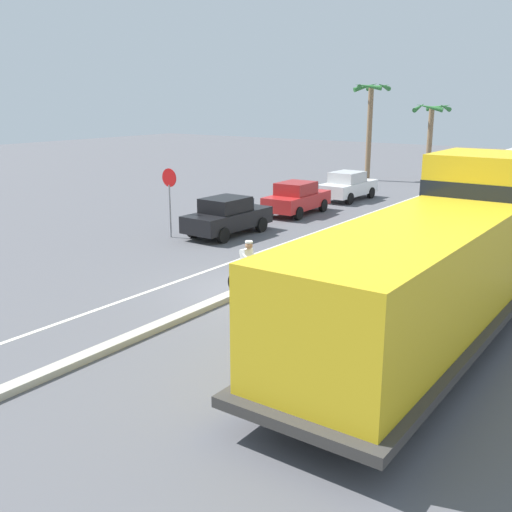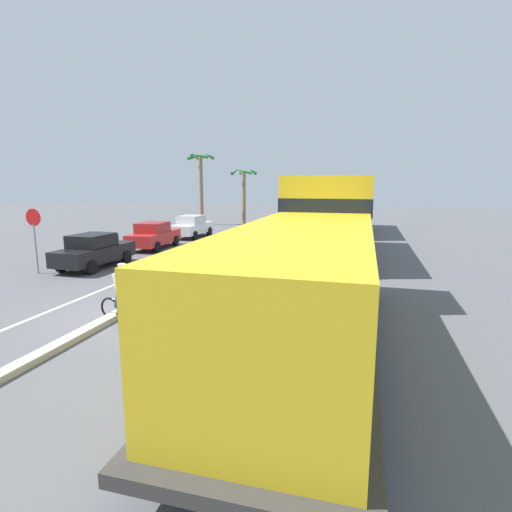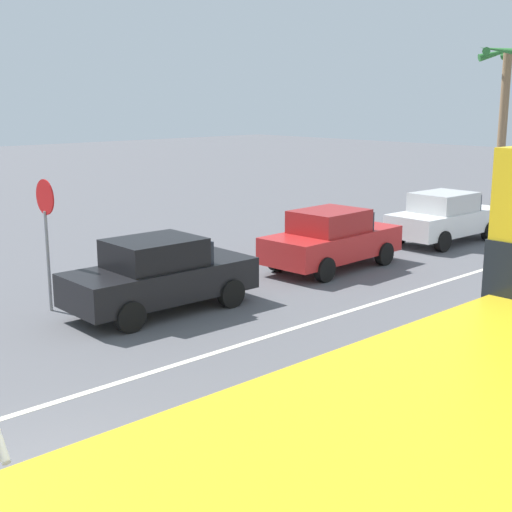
# 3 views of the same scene
# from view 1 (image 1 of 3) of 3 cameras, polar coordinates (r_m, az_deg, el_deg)

# --- Properties ---
(ground_plane) EXTENTS (120.00, 120.00, 0.00)m
(ground_plane) POSITION_cam_1_polar(r_m,az_deg,el_deg) (18.23, -0.69, -3.28)
(ground_plane) COLOR #56565B
(median_curb) EXTENTS (0.36, 36.00, 0.16)m
(median_curb) POSITION_cam_1_polar(r_m,az_deg,el_deg) (23.13, 8.11, 0.70)
(median_curb) COLOR #B2AD9E
(median_curb) RESTS_ON ground
(lane_stripe) EXTENTS (0.14, 36.00, 0.01)m
(lane_stripe) POSITION_cam_1_polar(r_m,az_deg,el_deg) (24.31, 3.09, 1.34)
(lane_stripe) COLOR silver
(lane_stripe) RESTS_ON ground
(locomotive) EXTENTS (3.10, 11.61, 4.20)m
(locomotive) POSITION_cam_1_polar(r_m,az_deg,el_deg) (14.83, 17.13, -0.97)
(locomotive) COLOR gold
(locomotive) RESTS_ON ground
(parked_car_black) EXTENTS (1.91, 4.24, 1.62)m
(parked_car_black) POSITION_cam_1_polar(r_m,az_deg,el_deg) (25.45, -2.73, 3.82)
(parked_car_black) COLOR black
(parked_car_black) RESTS_ON ground
(parked_car_red) EXTENTS (1.97, 4.27, 1.62)m
(parked_car_red) POSITION_cam_1_polar(r_m,az_deg,el_deg) (30.15, 3.91, 5.53)
(parked_car_red) COLOR red
(parked_car_red) RESTS_ON ground
(parked_car_white) EXTENTS (1.91, 4.24, 1.62)m
(parked_car_white) POSITION_cam_1_polar(r_m,az_deg,el_deg) (34.77, 8.75, 6.63)
(parked_car_white) COLOR silver
(parked_car_white) RESTS_ON ground
(cyclist) EXTENTS (1.70, 0.51, 1.71)m
(cyclist) POSITION_cam_1_polar(r_m,az_deg,el_deg) (17.31, -0.77, -1.44)
(cyclist) COLOR black
(cyclist) RESTS_ON ground
(stop_sign) EXTENTS (0.76, 0.08, 2.88)m
(stop_sign) POSITION_cam_1_polar(r_m,az_deg,el_deg) (25.03, -8.24, 6.31)
(stop_sign) COLOR gray
(stop_sign) RESTS_ON ground
(palm_tree_near) EXTENTS (2.52, 2.71, 6.80)m
(palm_tree_near) POSITION_cam_1_polar(r_m,az_deg,el_deg) (43.26, 10.81, 13.55)
(palm_tree_near) COLOR #846647
(palm_tree_near) RESTS_ON ground
(palm_tree_far) EXTENTS (2.16, 2.40, 5.43)m
(palm_tree_far) POSITION_cam_1_polar(r_m,az_deg,el_deg) (44.05, 16.35, 11.89)
(palm_tree_far) COLOR #846647
(palm_tree_far) RESTS_ON ground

